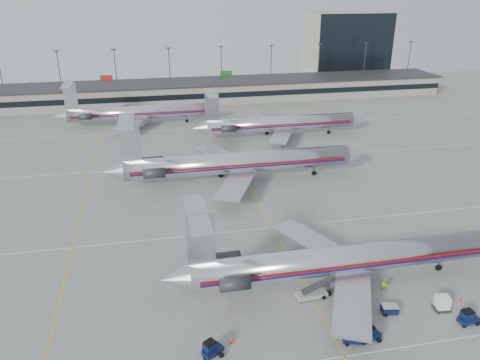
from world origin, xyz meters
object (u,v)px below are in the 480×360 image
object	(u,v)px
belt_loader	(312,293)
tug_center	(369,334)
jet_foreground	(338,260)
jet_second_row	(234,163)
uld_container	(442,303)

from	to	relation	value
belt_loader	tug_center	bearing A→B (deg)	-72.48
jet_foreground	jet_second_row	size ratio (longest dim) A/B	0.90
tug_center	uld_container	xyz separation A→B (m)	(10.66, 3.02, 0.07)
jet_second_row	belt_loader	world-z (taller)	jet_second_row
jet_second_row	uld_container	world-z (taller)	jet_second_row
uld_container	belt_loader	size ratio (longest dim) A/B	0.42
jet_foreground	uld_container	bearing A→B (deg)	-36.74
jet_foreground	belt_loader	distance (m)	5.40
uld_container	jet_second_row	bearing A→B (deg)	118.78
uld_container	belt_loader	bearing A→B (deg)	167.44
uld_container	belt_loader	world-z (taller)	belt_loader
tug_center	belt_loader	world-z (taller)	belt_loader
jet_second_row	belt_loader	xyz separation A→B (m)	(2.34, -37.49, -3.20)
jet_foreground	belt_loader	xyz separation A→B (m)	(-4.00, -2.30, -2.81)
jet_second_row	uld_container	bearing A→B (deg)	-68.98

